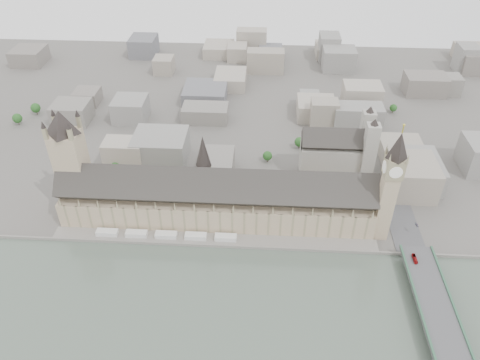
# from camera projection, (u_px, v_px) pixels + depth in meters

# --- Properties ---
(ground) EXTENTS (900.00, 900.00, 0.00)m
(ground) POSITION_uv_depth(u_px,v_px,m) (215.00, 235.00, 395.76)
(ground) COLOR #595651
(ground) RESTS_ON ground
(embankment_wall) EXTENTS (600.00, 1.50, 3.00)m
(embankment_wall) POSITION_uv_depth(u_px,v_px,m) (213.00, 246.00, 382.82)
(embankment_wall) COLOR gray
(embankment_wall) RESTS_ON ground
(river_terrace) EXTENTS (270.00, 15.00, 2.00)m
(river_terrace) POSITION_uv_depth(u_px,v_px,m) (214.00, 240.00, 389.14)
(river_terrace) COLOR gray
(river_terrace) RESTS_ON ground
(terrace_tents) EXTENTS (118.00, 7.00, 4.00)m
(terrace_tents) POSITION_uv_depth(u_px,v_px,m) (166.00, 235.00, 389.71)
(terrace_tents) COLOR silver
(terrace_tents) RESTS_ON river_terrace
(palace_of_westminster) EXTENTS (265.00, 40.73, 55.44)m
(palace_of_westminster) POSITION_uv_depth(u_px,v_px,m) (216.00, 199.00, 398.09)
(palace_of_westminster) COLOR tan
(palace_of_westminster) RESTS_ON ground
(elizabeth_tower) EXTENTS (17.00, 17.00, 107.50)m
(elizabeth_tower) POSITION_uv_depth(u_px,v_px,m) (391.00, 180.00, 360.96)
(elizabeth_tower) COLOR tan
(elizabeth_tower) RESTS_ON ground
(victoria_tower) EXTENTS (30.00, 30.00, 100.00)m
(victoria_tower) POSITION_uv_depth(u_px,v_px,m) (70.00, 159.00, 389.78)
(victoria_tower) COLOR tan
(victoria_tower) RESTS_ON ground
(central_tower) EXTENTS (13.00, 13.00, 48.00)m
(central_tower) POSITION_uv_depth(u_px,v_px,m) (204.00, 160.00, 382.72)
(central_tower) COLOR gray
(central_tower) RESTS_ON ground
(westminster_bridge) EXTENTS (25.00, 325.00, 10.25)m
(westminster_bridge) POSITION_uv_depth(u_px,v_px,m) (440.00, 328.00, 314.57)
(westminster_bridge) COLOR #474749
(westminster_bridge) RESTS_ON ground
(westminster_abbey) EXTENTS (68.00, 36.00, 64.00)m
(westminster_abbey) POSITION_uv_depth(u_px,v_px,m) (338.00, 153.00, 451.75)
(westminster_abbey) COLOR gray
(westminster_abbey) RESTS_ON ground
(city_skyline_inland) EXTENTS (720.00, 360.00, 38.00)m
(city_skyline_inland) POSITION_uv_depth(u_px,v_px,m) (235.00, 88.00, 581.20)
(city_skyline_inland) COLOR gray
(city_skyline_inland) RESTS_ON ground
(park_trees) EXTENTS (110.00, 30.00, 15.00)m
(park_trees) POSITION_uv_depth(u_px,v_px,m) (211.00, 185.00, 439.97)
(park_trees) COLOR #1F4619
(park_trees) RESTS_ON ground
(red_bus_north) EXTENTS (2.48, 9.74, 2.70)m
(red_bus_north) POSITION_uv_depth(u_px,v_px,m) (415.00, 259.00, 357.43)
(red_bus_north) COLOR #A11213
(red_bus_north) RESTS_ON westminster_bridge
(car_approach) EXTENTS (2.44, 4.65, 1.29)m
(car_approach) POSITION_uv_depth(u_px,v_px,m) (417.00, 225.00, 389.47)
(car_approach) COLOR gray
(car_approach) RESTS_ON westminster_bridge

